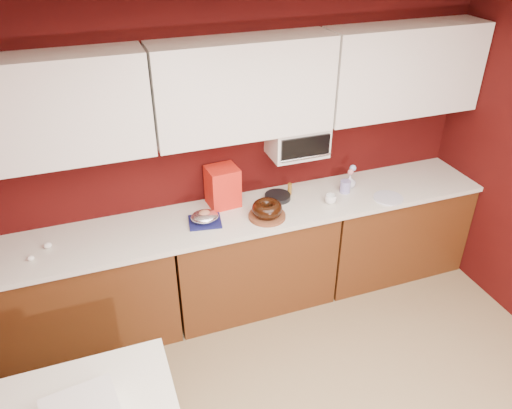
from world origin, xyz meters
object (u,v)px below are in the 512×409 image
object	(u,v)px
blue_jar	(345,187)
flower_vase	(350,181)
toaster_oven	(297,140)
foil_ham_nest	(205,217)
coffee_mug	(331,198)
pandoro_box	(223,186)
bundt_cake	(267,209)

from	to	relation	value
blue_jar	flower_vase	xyz separation A→B (m)	(0.07, 0.06, 0.01)
toaster_oven	blue_jar	world-z (taller)	toaster_oven
foil_ham_nest	coffee_mug	xyz separation A→B (m)	(1.03, -0.06, -0.01)
toaster_oven	pandoro_box	distance (m)	0.69
coffee_mug	bundt_cake	bearing A→B (deg)	-177.43
coffee_mug	flower_vase	size ratio (longest dim) A/B	0.70
toaster_oven	pandoro_box	world-z (taller)	toaster_oven
toaster_oven	pandoro_box	size ratio (longest dim) A/B	1.39
foil_ham_nest	pandoro_box	xyz separation A→B (m)	(0.21, 0.22, 0.11)
bundt_cake	flower_vase	bearing A→B (deg)	14.04
blue_jar	foil_ham_nest	bearing A→B (deg)	-177.29
toaster_oven	bundt_cake	xyz separation A→B (m)	(-0.36, -0.29, -0.40)
coffee_mug	toaster_oven	bearing A→B (deg)	127.03
foil_ham_nest	blue_jar	size ratio (longest dim) A/B	2.03
toaster_oven	flower_vase	size ratio (longest dim) A/B	3.52
pandoro_box	blue_jar	size ratio (longest dim) A/B	3.10
toaster_oven	foil_ham_nest	bearing A→B (deg)	-166.59
bundt_cake	foil_ham_nest	distance (m)	0.48
coffee_mug	flower_vase	world-z (taller)	flower_vase
bundt_cake	coffee_mug	distance (m)	0.56
foil_ham_nest	bundt_cake	bearing A→B (deg)	-10.83
bundt_cake	flower_vase	xyz separation A→B (m)	(0.83, 0.21, -0.02)
foil_ham_nest	blue_jar	world-z (taller)	blue_jar
bundt_cake	coffee_mug	world-z (taller)	bundt_cake
pandoro_box	coffee_mug	size ratio (longest dim) A/B	3.63
bundt_cake	blue_jar	distance (m)	0.77
toaster_oven	bundt_cake	distance (m)	0.61
pandoro_box	flower_vase	size ratio (longest dim) A/B	2.54
bundt_cake	blue_jar	world-z (taller)	bundt_cake
pandoro_box	flower_vase	xyz separation A→B (m)	(1.09, -0.10, -0.10)
blue_jar	bundt_cake	bearing A→B (deg)	-168.92
foil_ham_nest	flower_vase	world-z (taller)	flower_vase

